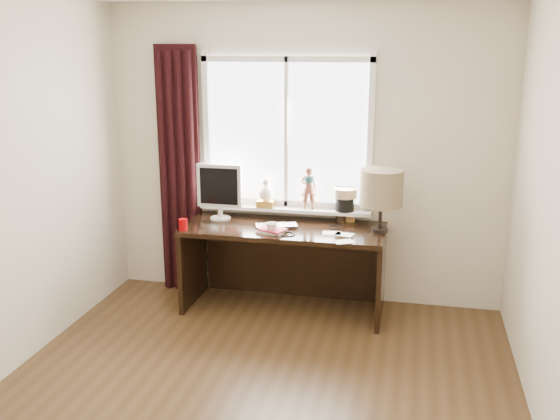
% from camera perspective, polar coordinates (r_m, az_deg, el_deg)
% --- Properties ---
extents(floor, '(3.50, 4.00, 0.00)m').
position_cam_1_polar(floor, '(4.12, -3.23, -18.17)').
color(floor, '#4D331C').
rests_on(floor, ground).
extents(wall_back, '(3.50, 0.00, 2.60)m').
position_cam_1_polar(wall_back, '(5.48, 2.21, 4.98)').
color(wall_back, beige).
rests_on(wall_back, ground).
extents(wall_front, '(3.50, 0.00, 2.60)m').
position_cam_1_polar(wall_front, '(1.88, -21.17, -16.40)').
color(wall_front, beige).
rests_on(wall_front, ground).
extents(laptop, '(0.41, 0.33, 0.03)m').
position_cam_1_polar(laptop, '(5.25, -0.29, -1.47)').
color(laptop, silver).
rests_on(laptop, desk).
extents(mug, '(0.12, 0.12, 0.09)m').
position_cam_1_polar(mug, '(5.10, -0.76, -1.61)').
color(mug, white).
rests_on(mug, desk).
extents(red_cup, '(0.07, 0.07, 0.09)m').
position_cam_1_polar(red_cup, '(5.24, -8.85, -1.31)').
color(red_cup, '#930002').
rests_on(red_cup, desk).
extents(window, '(1.52, 0.21, 1.40)m').
position_cam_1_polar(window, '(5.45, 0.84, 5.07)').
color(window, white).
rests_on(window, ground).
extents(curtain, '(0.38, 0.09, 2.25)m').
position_cam_1_polar(curtain, '(5.74, -9.19, 3.37)').
color(curtain, black).
rests_on(curtain, floor).
extents(desk, '(1.70, 0.70, 0.75)m').
position_cam_1_polar(desk, '(5.44, 0.57, -3.74)').
color(desk, black).
rests_on(desk, floor).
extents(monitor, '(0.40, 0.18, 0.49)m').
position_cam_1_polar(monitor, '(5.47, -5.55, 1.99)').
color(monitor, beige).
rests_on(monitor, desk).
extents(notebook_stack, '(0.26, 0.22, 0.03)m').
position_cam_1_polar(notebook_stack, '(5.12, -0.74, -1.89)').
color(notebook_stack, beige).
rests_on(notebook_stack, desk).
extents(brush_holder, '(0.09, 0.09, 0.25)m').
position_cam_1_polar(brush_holder, '(5.44, 5.60, -0.42)').
color(brush_holder, black).
rests_on(brush_holder, desk).
extents(icon_frame, '(0.10, 0.02, 0.13)m').
position_cam_1_polar(icon_frame, '(5.44, 6.32, -0.42)').
color(icon_frame, gold).
rests_on(icon_frame, desk).
extents(table_lamp, '(0.35, 0.35, 0.52)m').
position_cam_1_polar(table_lamp, '(5.11, 9.25, 1.92)').
color(table_lamp, black).
rests_on(table_lamp, desk).
extents(loose_papers, '(0.30, 0.35, 0.00)m').
position_cam_1_polar(loose_papers, '(5.04, 5.49, -2.41)').
color(loose_papers, white).
rests_on(loose_papers, desk).
extents(desk_cables, '(0.53, 0.48, 0.01)m').
position_cam_1_polar(desk_cables, '(5.21, 2.09, -1.73)').
color(desk_cables, black).
rests_on(desk_cables, desk).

